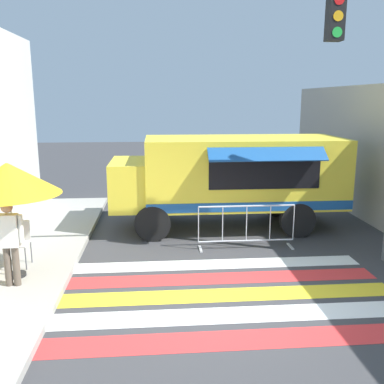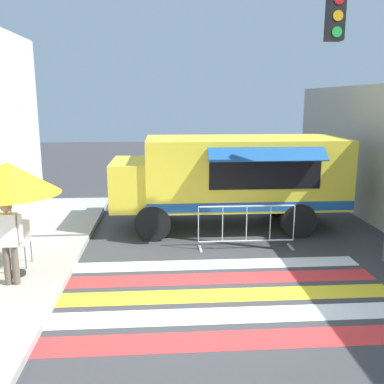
# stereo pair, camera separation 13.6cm
# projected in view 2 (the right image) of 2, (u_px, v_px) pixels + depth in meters

# --- Properties ---
(ground_plane) EXTENTS (60.00, 60.00, 0.00)m
(ground_plane) POSITION_uv_depth(u_px,v_px,m) (225.00, 301.00, 7.69)
(ground_plane) COLOR #38383A
(crosswalk_painted) EXTENTS (6.40, 3.60, 0.01)m
(crosswalk_painted) POSITION_uv_depth(u_px,v_px,m) (223.00, 295.00, 7.93)
(crosswalk_painted) COLOR red
(crosswalk_painted) RESTS_ON ground_plane
(food_truck) EXTENTS (6.32, 2.74, 2.54)m
(food_truck) POSITION_uv_depth(u_px,v_px,m) (227.00, 174.00, 11.85)
(food_truck) COLOR yellow
(food_truck) RESTS_ON ground_plane
(traffic_signal_pole) EXTENTS (4.61, 0.29, 6.13)m
(traffic_signal_pole) POSITION_uv_depth(u_px,v_px,m) (362.00, 69.00, 8.67)
(traffic_signal_pole) COLOR #515456
(traffic_signal_pole) RESTS_ON ground_plane
(patio_umbrella) EXTENTS (1.95, 1.95, 2.27)m
(patio_umbrella) POSITION_uv_depth(u_px,v_px,m) (8.00, 179.00, 8.10)
(patio_umbrella) COLOR black
(patio_umbrella) RESTS_ON sidewalk_left
(folding_chair) EXTENTS (0.43, 0.43, 0.95)m
(folding_chair) POSITION_uv_depth(u_px,v_px,m) (19.00, 238.00, 8.98)
(folding_chair) COLOR #4C4C51
(folding_chair) RESTS_ON sidewalk_left
(vendor_person) EXTENTS (0.53, 0.21, 1.63)m
(vendor_person) POSITION_uv_depth(u_px,v_px,m) (9.00, 238.00, 7.91)
(vendor_person) COLOR brown
(vendor_person) RESTS_ON sidewalk_left
(barricade_front) EXTENTS (2.36, 0.44, 1.08)m
(barricade_front) POSITION_uv_depth(u_px,v_px,m) (246.00, 227.00, 10.31)
(barricade_front) COLOR #B7BABF
(barricade_front) RESTS_ON ground_plane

